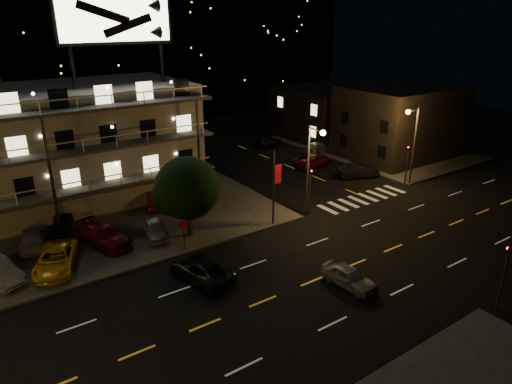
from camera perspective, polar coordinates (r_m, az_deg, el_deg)
ground at (r=29.61m, az=4.11°, el=-12.23°), size 140.00×140.00×0.00m
curb_ne at (r=62.30m, az=14.36°, el=5.43°), size 16.00×24.00×0.15m
motel at (r=44.73m, az=-26.21°, el=4.82°), size 28.00×13.80×18.10m
side_bldg_front at (r=58.87m, az=17.64°, el=8.39°), size 14.06×10.00×8.50m
side_bldg_back at (r=66.87m, az=9.46°, el=9.87°), size 14.06×12.00×7.00m
streetlight_nc at (r=38.02m, az=6.89°, el=3.70°), size 0.44×1.92×8.00m
streetlight_ne at (r=48.08m, az=19.01°, el=6.40°), size 1.92×0.44×8.00m
signal_nw at (r=39.50m, az=6.76°, el=0.71°), size 0.20×0.27×4.60m
signal_sw at (r=30.19m, az=28.65°, el=-8.68°), size 0.20×0.27×4.60m
signal_ne at (r=48.71m, az=18.39°, el=3.72°), size 0.27×0.20×4.60m
banner_north at (r=36.80m, az=2.31°, el=0.72°), size 0.83×0.16×6.40m
stop_sign at (r=33.76m, az=-9.01°, el=-4.67°), size 0.91×0.11×2.61m
tree at (r=34.99m, az=-8.66°, el=0.26°), size 5.06×4.87×6.37m
lot_car_2 at (r=34.03m, az=-23.69°, el=-7.69°), size 4.20×5.73×1.45m
lot_car_3 at (r=36.15m, az=-18.56°, el=-5.19°), size 3.56×5.54×1.49m
lot_car_4 at (r=36.33m, az=-12.47°, el=-4.52°), size 2.30×4.25×1.37m
lot_car_7 at (r=37.91m, az=-26.04°, el=-5.21°), size 2.83×4.87×1.33m
lot_car_8 at (r=40.06m, az=-23.07°, el=-3.33°), size 2.60×4.20×1.33m
lot_car_9 at (r=42.18m, az=-12.49°, el=-0.80°), size 2.82×4.54×1.41m
side_car_0 at (r=50.13m, az=12.63°, el=2.58°), size 4.73×3.05×1.47m
side_car_1 at (r=53.16m, az=7.07°, el=3.96°), size 5.28×3.03×1.39m
side_car_2 at (r=58.70m, az=7.75°, el=5.57°), size 5.03×2.95×1.37m
side_car_3 at (r=60.92m, az=1.48°, el=6.35°), size 4.35×2.24×1.42m
road_car_east at (r=30.28m, az=11.56°, el=-10.36°), size 1.89×3.99×1.32m
road_car_west at (r=30.60m, az=-6.88°, el=-9.61°), size 3.22×5.34×1.39m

